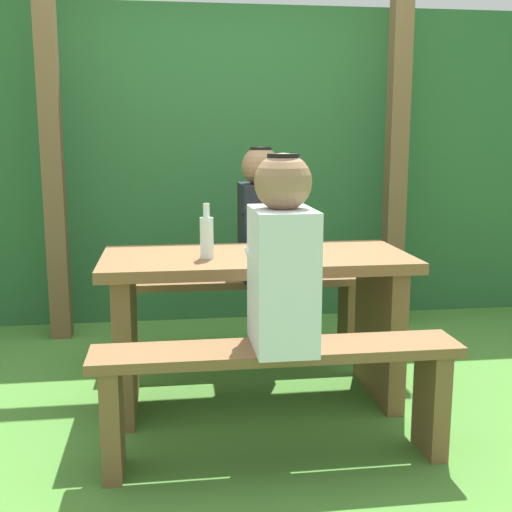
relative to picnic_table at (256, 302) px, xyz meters
name	(u,v)px	position (x,y,z in m)	size (l,w,h in m)	color
ground_plane	(256,400)	(0.00, 0.00, -0.49)	(12.00, 12.00, 0.00)	#487F31
hedge_backdrop	(220,164)	(0.00, 1.94, 0.55)	(6.40, 1.00, 2.08)	#2B5F32
pergola_post_left	(52,157)	(-1.07, 1.16, 0.63)	(0.12, 0.12, 2.24)	brown
pergola_post_right	(396,155)	(1.07, 1.16, 0.63)	(0.12, 0.12, 2.24)	brown
picnic_table	(256,302)	(0.00, 0.00, 0.00)	(1.40, 0.64, 0.71)	brown
bench_near	(277,380)	(0.00, -0.59, -0.15)	(1.40, 0.24, 0.47)	brown
bench_far	(241,301)	(0.00, 0.59, -0.15)	(1.40, 0.24, 0.47)	brown
person_white_shirt	(282,259)	(0.02, -0.59, 0.31)	(0.25, 0.35, 0.72)	silver
person_black_coat	(261,218)	(0.11, 0.59, 0.31)	(0.25, 0.35, 0.72)	black
drinking_glass	(296,245)	(0.18, -0.03, 0.27)	(0.07, 0.07, 0.09)	silver
bottle_left	(283,230)	(0.14, 0.05, 0.33)	(0.06, 0.06, 0.24)	silver
bottle_right	(207,236)	(-0.23, -0.07, 0.33)	(0.06, 0.06, 0.24)	silver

